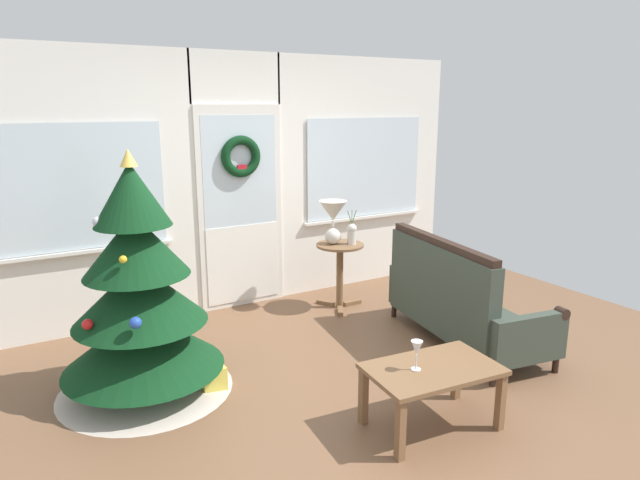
{
  "coord_description": "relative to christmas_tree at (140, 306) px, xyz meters",
  "views": [
    {
      "loc": [
        -2.17,
        -3.19,
        2.06
      ],
      "look_at": [
        0.05,
        0.55,
        1.0
      ],
      "focal_mm": 31.57,
      "sensor_mm": 36.0,
      "label": 1
    }
  ],
  "objects": [
    {
      "name": "coffee_table",
      "position": [
        1.48,
        -1.44,
        -0.3
      ],
      "size": [
        0.89,
        0.6,
        0.42
      ],
      "color": "brown",
      "rests_on": "ground"
    },
    {
      "name": "side_table",
      "position": [
        2.16,
        0.72,
        -0.17
      ],
      "size": [
        0.5,
        0.48,
        0.68
      ],
      "color": "brown",
      "rests_on": "ground"
    },
    {
      "name": "back_wall_with_door",
      "position": [
        1.34,
        1.36,
        0.63
      ],
      "size": [
        5.2,
        0.19,
        2.55
      ],
      "color": "white",
      "rests_on": "ground"
    },
    {
      "name": "settee_sofa",
      "position": [
        2.55,
        -0.55,
        -0.28
      ],
      "size": [
        0.94,
        1.72,
        0.96
      ],
      "color": "black",
      "rests_on": "ground"
    },
    {
      "name": "ground_plane",
      "position": [
        1.34,
        -0.72,
        -0.66
      ],
      "size": [
        6.76,
        6.76,
        0.0
      ],
      "primitive_type": "plane",
      "color": "brown"
    },
    {
      "name": "gift_box",
      "position": [
        0.42,
        -0.24,
        -0.57
      ],
      "size": [
        0.18,
        0.16,
        0.18
      ],
      "primitive_type": "cube",
      "color": "#D8C64C",
      "rests_on": "ground"
    },
    {
      "name": "christmas_tree",
      "position": [
        0.0,
        0.0,
        0.0
      ],
      "size": [
        1.26,
        1.26,
        1.77
      ],
      "color": "#4C331E",
      "rests_on": "ground"
    },
    {
      "name": "table_lamp",
      "position": [
        2.1,
        0.76,
        0.31
      ],
      "size": [
        0.28,
        0.28,
        0.44
      ],
      "color": "silver",
      "rests_on": "side_table"
    },
    {
      "name": "wine_glass",
      "position": [
        1.36,
        -1.41,
        -0.09
      ],
      "size": [
        0.08,
        0.08,
        0.2
      ],
      "color": "silver",
      "rests_on": "coffee_table"
    },
    {
      "name": "flower_vase",
      "position": [
        2.26,
        0.66,
        0.14
      ],
      "size": [
        0.11,
        0.1,
        0.35
      ],
      "color": "beige",
      "rests_on": "side_table"
    }
  ]
}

